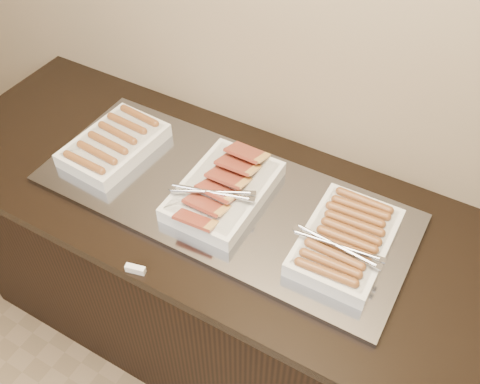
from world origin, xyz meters
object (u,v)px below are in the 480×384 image
object	(u,v)px
dish_left	(114,144)
warming_tray	(223,198)
dish_right	(345,241)
counter	(222,278)
dish_center	(223,190)

from	to	relation	value
dish_left	warming_tray	bearing A→B (deg)	3.71
dish_right	dish_left	bearing A→B (deg)	178.90
warming_tray	dish_right	xyz separation A→B (m)	(0.41, -0.00, 0.04)
counter	dish_left	world-z (taller)	dish_left
warming_tray	dish_left	size ratio (longest dim) A/B	3.39
dish_left	dish_center	distance (m)	0.43
dish_left	dish_right	size ratio (longest dim) A/B	0.99
warming_tray	dish_left	world-z (taller)	dish_left
counter	dish_right	distance (m)	0.66
dish_center	warming_tray	bearing A→B (deg)	138.56
warming_tray	dish_center	xyz separation A→B (m)	(0.00, -0.00, 0.04)
dish_center	dish_right	world-z (taller)	dish_center
counter	warming_tray	distance (m)	0.46
dish_left	dish_center	world-z (taller)	dish_center
warming_tray	dish_left	bearing A→B (deg)	180.00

